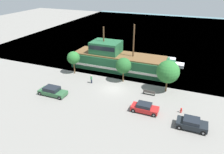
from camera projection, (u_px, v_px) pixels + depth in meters
The scene contains 13 objects.
ground_plane at pixel (114, 89), 37.64m from camera, with size 160.00×160.00×0.00m, color gray.
water_surface at pixel (162, 33), 74.56m from camera, with size 80.00×80.00×0.00m, color slate.
pirate_ship at pixel (118, 60), 44.92m from camera, with size 20.81×5.74×9.49m.
moored_boat_dockside at pixel (171, 63), 47.04m from camera, with size 5.04×2.01×1.71m.
parked_car_curb_front at pixel (192, 124), 27.63m from camera, with size 3.80×1.99×1.41m.
parked_car_curb_mid at pixel (52, 91), 35.45m from camera, with size 4.64×2.00×1.42m.
parked_car_curb_rear at pixel (145, 108), 31.01m from camera, with size 3.87×1.77×1.35m.
fire_hydrant at pixel (181, 110), 30.97m from camera, with size 0.42×0.25×0.76m.
bench_promenade_east at pixel (149, 92), 35.57m from camera, with size 1.94×0.45×0.85m.
pedestrian_walking_near at pixel (91, 79), 39.34m from camera, with size 0.32×0.32×1.55m.
tree_row_east at pixel (74, 58), 42.30m from camera, with size 2.49×2.49×4.53m.
tree_row_mideast at pixel (123, 66), 38.97m from camera, with size 2.86×2.86×4.58m.
tree_row_midwest at pixel (168, 72), 35.41m from camera, with size 3.76×3.76×5.45m.
Camera 1 is at (12.32, -30.89, 17.74)m, focal length 35.00 mm.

